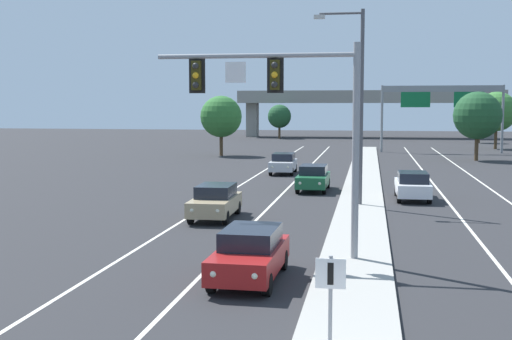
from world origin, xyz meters
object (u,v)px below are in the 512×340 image
(overhead_signal_mast, at_px, (291,104))
(tree_far_left_a, at_px, (221,117))
(tree_far_right_c, at_px, (479,121))
(car_oncoming_silver, at_px, (283,163))
(tree_far_right_b, at_px, (478,116))
(car_receding_white, at_px, (413,185))
(car_oncoming_tan, at_px, (215,201))
(tree_far_right_a, at_px, (497,112))
(street_lamp_median, at_px, (357,95))
(median_sign_post, at_px, (330,294))
(car_oncoming_red, at_px, (250,253))
(car_oncoming_green, at_px, (313,178))
(highway_sign_gantry, at_px, (442,97))
(tree_far_left_b, at_px, (279,116))

(overhead_signal_mast, xyz_separation_m, tree_far_left_a, (-12.73, 45.68, -1.22))
(tree_far_right_c, distance_m, tree_far_left_a, 42.06)
(overhead_signal_mast, height_order, car_oncoming_silver, overhead_signal_mast)
(tree_far_right_c, relative_size, tree_far_right_b, 0.72)
(car_receding_white, distance_m, tree_far_left_a, 35.07)
(car_oncoming_tan, xyz_separation_m, tree_far_right_c, (22.09, 67.03, 2.28))
(car_receding_white, bearing_deg, tree_far_right_a, 74.75)
(overhead_signal_mast, bearing_deg, street_lamp_median, 81.04)
(overhead_signal_mast, bearing_deg, tree_far_right_a, 74.07)
(median_sign_post, relative_size, tree_far_right_a, 0.32)
(car_oncoming_red, xyz_separation_m, car_receding_white, (5.92, 18.46, 0.00))
(car_oncoming_red, relative_size, tree_far_right_a, 0.65)
(car_oncoming_red, height_order, car_oncoming_tan, same)
(tree_far_left_a, bearing_deg, street_lamp_median, -66.17)
(car_oncoming_silver, bearing_deg, median_sign_post, -81.23)
(overhead_signal_mast, bearing_deg, car_receding_white, 72.12)
(car_oncoming_red, bearing_deg, overhead_signal_mast, 72.77)
(tree_far_right_c, bearing_deg, tree_far_left_a, -136.26)
(car_oncoming_red, bearing_deg, tree_far_right_a, 74.02)
(car_oncoming_green, bearing_deg, street_lamp_median, -66.32)
(car_receding_white, relative_size, tree_far_right_c, 0.94)
(tree_far_right_c, bearing_deg, car_receding_white, -102.04)
(car_oncoming_silver, distance_m, car_receding_white, 15.76)
(overhead_signal_mast, height_order, car_oncoming_tan, overhead_signal_mast)
(median_sign_post, bearing_deg, car_oncoming_red, 113.01)
(highway_sign_gantry, bearing_deg, median_sign_post, -97.61)
(median_sign_post, bearing_deg, tree_far_left_a, 104.89)
(tree_far_left_b, bearing_deg, highway_sign_gantry, -52.37)
(car_oncoming_green, height_order, tree_far_right_c, tree_far_right_c)
(tree_far_right_a, distance_m, tree_far_right_b, 18.62)
(car_oncoming_silver, distance_m, highway_sign_gantry, 29.77)
(car_oncoming_tan, distance_m, tree_far_right_c, 70.61)
(median_sign_post, distance_m, car_receding_white, 25.27)
(overhead_signal_mast, height_order, tree_far_right_a, overhead_signal_mast)
(car_oncoming_tan, bearing_deg, car_oncoming_green, 71.54)
(car_oncoming_tan, relative_size, tree_far_right_a, 0.65)
(median_sign_post, height_order, tree_far_right_c, tree_far_right_c)
(car_oncoming_tan, distance_m, tree_far_right_a, 58.44)
(tree_far_left_a, relative_size, tree_far_right_b, 0.95)
(overhead_signal_mast, bearing_deg, car_oncoming_green, 92.39)
(car_oncoming_silver, distance_m, tree_far_right_c, 51.02)
(highway_sign_gantry, height_order, tree_far_right_a, highway_sign_gantry)
(tree_far_right_a, bearing_deg, tree_far_right_c, 89.82)
(car_receding_white, xyz_separation_m, tree_far_left_a, (-17.77, 30.06, 3.27))
(overhead_signal_mast, relative_size, car_oncoming_silver, 1.60)
(car_oncoming_red, relative_size, highway_sign_gantry, 0.34)
(median_sign_post, bearing_deg, car_oncoming_silver, 98.77)
(street_lamp_median, xyz_separation_m, car_oncoming_green, (-2.74, 6.25, -4.97))
(car_oncoming_tan, relative_size, car_oncoming_silver, 1.00)
(car_receding_white, height_order, tree_far_left_a, tree_far_left_a)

